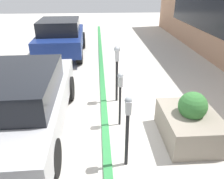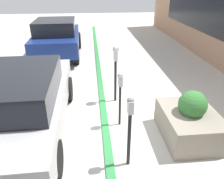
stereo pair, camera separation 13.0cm
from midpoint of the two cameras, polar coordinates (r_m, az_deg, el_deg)
ground_plane at (r=5.12m, az=-1.66°, el=-9.15°), size 40.00×40.00×0.00m
curb_strip at (r=5.11m, az=-2.57°, el=-9.01°), size 24.50×0.16×0.04m
parking_meter_nearest at (r=3.62m, az=3.64°, el=-8.34°), size 0.14×0.12×1.38m
parking_meter_second at (r=4.67m, az=1.35°, el=0.28°), size 0.15×0.13×1.28m
parking_meter_middle at (r=5.65m, az=0.27°, el=6.87°), size 0.18×0.16×1.54m
planter_box at (r=4.82m, az=18.84°, el=-7.85°), size 1.40×1.08×1.06m
parked_car_middle at (r=4.92m, az=-23.79°, el=-2.96°), size 4.32×1.89×1.42m
parked_car_rear at (r=9.94m, az=-14.58°, el=13.10°), size 3.86×1.94×1.57m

